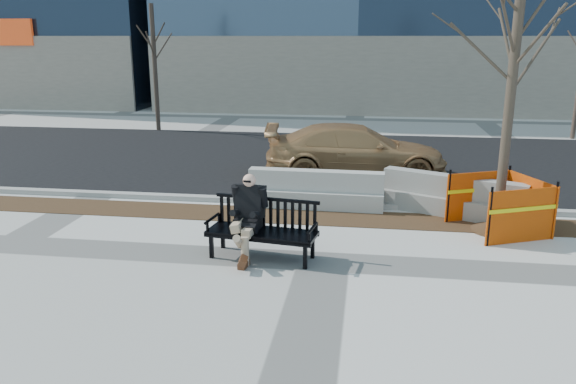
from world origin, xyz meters
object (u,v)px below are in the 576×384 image
(seated_man, at_px, (249,255))
(sedan, at_px, (355,176))
(jersey_barrier_right, at_px, (451,215))
(jersey_barrier_left, at_px, (316,207))
(tree_fence, at_px, (496,230))
(bench, at_px, (262,258))

(seated_man, distance_m, sedan, 6.81)
(jersey_barrier_right, bearing_deg, jersey_barrier_left, -157.79)
(sedan, bearing_deg, jersey_barrier_left, 158.59)
(seated_man, distance_m, jersey_barrier_right, 5.16)
(sedan, bearing_deg, tree_fence, -151.78)
(tree_fence, relative_size, jersey_barrier_left, 1.86)
(tree_fence, distance_m, sedan, 5.43)
(jersey_barrier_left, distance_m, jersey_barrier_right, 3.16)
(jersey_barrier_left, bearing_deg, sedan, 77.22)
(seated_man, relative_size, jersey_barrier_right, 0.47)
(tree_fence, xyz_separation_m, jersey_barrier_right, (-0.82, 0.98, 0.00))
(bench, bearing_deg, tree_fence, 34.09)
(tree_fence, relative_size, jersey_barrier_right, 1.83)
(bench, distance_m, sedan, 6.83)
(tree_fence, bearing_deg, bench, -154.35)
(seated_man, height_order, tree_fence, tree_fence)
(sedan, height_order, jersey_barrier_left, sedan)
(sedan, relative_size, jersey_barrier_right, 1.60)
(sedan, bearing_deg, bench, 160.03)
(jersey_barrier_left, bearing_deg, bench, -99.92)
(seated_man, bearing_deg, jersey_barrier_left, 82.09)
(jersey_barrier_left, xyz_separation_m, jersey_barrier_right, (3.16, -0.14, 0.00))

